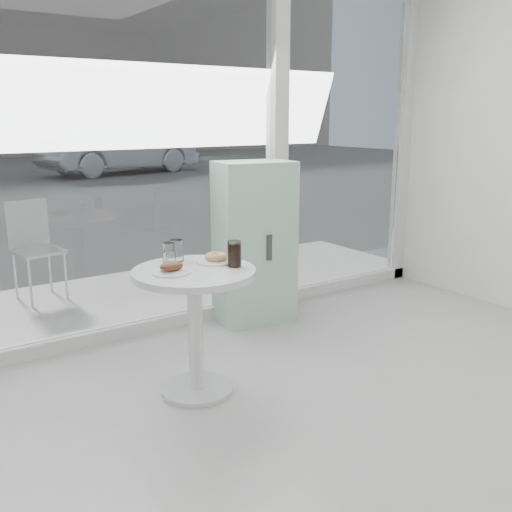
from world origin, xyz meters
TOP-DOWN VIEW (x-y plane):
  - storefront at (0.07, 3.00)m, footprint 5.00×0.14m
  - main_table at (-0.50, 1.90)m, footprint 0.72×0.72m
  - patio_deck at (0.00, 3.80)m, footprint 5.60×1.60m
  - mint_cabinet at (0.50, 2.76)m, footprint 0.65×0.49m
  - patio_chair at (-0.85, 4.22)m, footprint 0.43×0.43m
  - car_silver at (4.19, 15.12)m, footprint 4.82×2.48m
  - plate_fritter at (-0.64, 1.90)m, footprint 0.22×0.22m
  - plate_donut at (-0.30, 1.98)m, footprint 0.24×0.24m
  - water_tumbler_a at (-0.55, 2.11)m, footprint 0.08×0.08m
  - water_tumbler_b at (-0.49, 2.13)m, footprint 0.08×0.08m
  - cola_glass at (-0.27, 1.83)m, footprint 0.08×0.08m

SIDE VIEW (x-z plane):
  - patio_deck at x=0.00m, z-range 0.00..0.05m
  - patio_chair at x=-0.85m, z-range 0.11..0.98m
  - main_table at x=-0.50m, z-range 0.17..0.94m
  - mint_cabinet at x=0.50m, z-range 0.00..1.29m
  - car_silver at x=4.19m, z-range 0.00..1.52m
  - plate_donut at x=-0.30m, z-range 0.76..0.82m
  - plate_fritter at x=-0.64m, z-range 0.76..0.83m
  - water_tumbler_a at x=-0.55m, z-range 0.76..0.89m
  - water_tumbler_b at x=-0.49m, z-range 0.76..0.90m
  - cola_glass at x=-0.27m, z-range 0.77..0.92m
  - storefront at x=0.07m, z-range 0.21..3.21m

